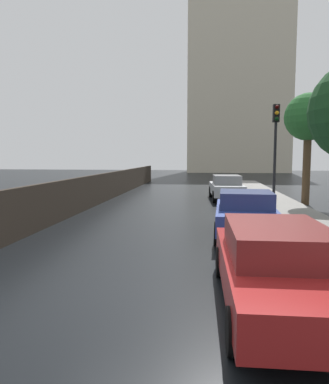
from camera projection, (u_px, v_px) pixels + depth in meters
name	position (u px, v px, depth m)	size (l,w,h in m)	color
ground	(128.00, 300.00, 6.23)	(120.00, 120.00, 0.00)	black
car_silver_near_kerb	(226.00, 187.00, 20.47)	(1.95, 4.33, 1.44)	#B2B5BA
car_red_mid_road	(277.00, 265.00, 5.85)	(1.90, 4.53, 1.38)	maroon
car_blue_far_ahead	(245.00, 213.00, 11.14)	(2.02, 4.08, 1.43)	navy
traffic_light	(276.00, 138.00, 15.36)	(0.26, 0.39, 4.59)	black
street_tree_mid	(308.00, 119.00, 18.14)	(2.41, 2.41, 5.73)	#4C3823
distant_tower	(238.00, 85.00, 56.28)	(16.06, 7.30, 33.20)	beige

